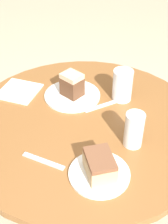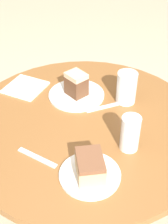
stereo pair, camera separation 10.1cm
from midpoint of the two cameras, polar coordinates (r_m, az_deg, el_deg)
table at (r=1.33m, az=-2.19°, el=-7.56°), size 0.94×0.94×0.73m
plate_near at (r=1.33m, az=-4.32°, el=2.98°), size 0.24×0.24×0.01m
plate_far at (r=1.01m, az=-0.10°, el=-11.35°), size 0.20×0.20×0.01m
cake_slice_near at (r=1.30m, az=-4.43°, el=4.96°), size 0.09×0.10×0.10m
cake_slice_far at (r=0.97m, az=-0.11°, el=-9.80°), size 0.14×0.14×0.07m
glass_lemonade at (r=1.07m, az=6.44°, el=-3.69°), size 0.07×0.07×0.13m
glass_water at (r=1.29m, az=4.81°, el=4.60°), size 0.08×0.08×0.13m
napkin_stack at (r=1.40m, az=-13.82°, el=3.68°), size 0.19×0.19×0.01m
fork at (r=1.27m, az=1.12°, el=1.10°), size 0.15×0.10×0.00m
spoon at (r=1.06m, az=-10.17°, el=-8.92°), size 0.03×0.16×0.00m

